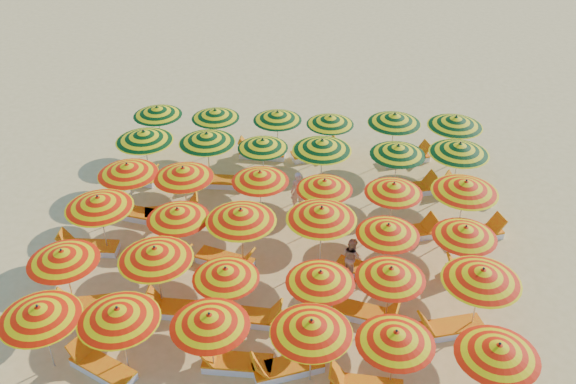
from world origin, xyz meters
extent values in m
plane|color=#F2C46B|center=(0.00, 0.00, 0.00)|extent=(120.00, 120.00, 0.00)
cylinder|color=silver|center=(-5.10, -5.38, 0.97)|extent=(0.04, 0.04, 1.93)
cone|color=#DF6700|center=(-5.10, -5.38, 1.80)|extent=(2.26, 2.26, 0.37)
sphere|color=black|center=(-5.10, -5.38, 2.01)|extent=(0.06, 0.06, 0.06)
cylinder|color=silver|center=(-3.28, -5.23, 0.97)|extent=(0.04, 0.04, 1.94)
cone|color=#DF6700|center=(-3.28, -5.23, 1.81)|extent=(2.10, 2.10, 0.37)
sphere|color=black|center=(-3.28, -5.23, 2.02)|extent=(0.06, 0.06, 0.06)
cylinder|color=silver|center=(-1.17, -5.11, 0.93)|extent=(0.04, 0.04, 1.87)
cone|color=#DF6700|center=(-1.17, -5.11, 1.74)|extent=(2.45, 2.45, 0.36)
sphere|color=black|center=(-1.17, -5.11, 1.95)|extent=(0.06, 0.06, 0.06)
cylinder|color=silver|center=(1.16, -5.10, 0.95)|extent=(0.04, 0.04, 1.91)
cone|color=#DF6700|center=(1.16, -5.10, 1.78)|extent=(2.30, 2.30, 0.36)
sphere|color=black|center=(1.16, -5.10, 1.99)|extent=(0.06, 0.06, 0.06)
cylinder|color=silver|center=(3.05, -5.11, 0.90)|extent=(0.03, 0.03, 1.81)
cone|color=#DF6700|center=(3.05, -5.11, 1.69)|extent=(1.89, 1.89, 0.34)
sphere|color=black|center=(3.05, -5.11, 1.88)|extent=(0.06, 0.06, 0.06)
cylinder|color=silver|center=(5.23, -5.30, 0.93)|extent=(0.04, 0.04, 1.87)
cone|color=#DF6700|center=(5.23, -5.30, 1.74)|extent=(1.96, 1.96, 0.36)
sphere|color=black|center=(5.23, -5.30, 1.95)|extent=(0.06, 0.06, 0.06)
cylinder|color=silver|center=(-5.42, -3.30, 0.94)|extent=(0.04, 0.04, 1.87)
cone|color=#DF6700|center=(-5.42, -3.30, 1.75)|extent=(2.05, 2.05, 0.36)
sphere|color=black|center=(-5.42, -3.30, 1.95)|extent=(0.06, 0.06, 0.06)
cylinder|color=silver|center=(-3.04, -3.04, 0.98)|extent=(0.04, 0.04, 1.97)
cone|color=#DF6700|center=(-3.04, -3.04, 1.84)|extent=(2.22, 2.22, 0.37)
sphere|color=black|center=(-3.04, -3.04, 2.05)|extent=(0.07, 0.07, 0.07)
cylinder|color=silver|center=(-1.15, -3.33, 0.86)|extent=(0.03, 0.03, 1.72)
cone|color=#DF6700|center=(-1.15, -3.33, 1.61)|extent=(2.09, 2.09, 0.33)
sphere|color=black|center=(-1.15, -3.33, 1.80)|extent=(0.06, 0.06, 0.06)
cylinder|color=silver|center=(1.24, -3.26, 0.88)|extent=(0.03, 0.03, 1.77)
cone|color=#DF6700|center=(1.24, -3.26, 1.65)|extent=(1.96, 1.96, 0.34)
sphere|color=black|center=(1.24, -3.26, 1.84)|extent=(0.06, 0.06, 0.06)
cylinder|color=silver|center=(2.98, -2.94, 0.90)|extent=(0.03, 0.03, 1.79)
cone|color=#DF6700|center=(2.98, -2.94, 1.67)|extent=(2.24, 2.24, 0.34)
sphere|color=black|center=(2.98, -2.94, 1.87)|extent=(0.06, 0.06, 0.06)
cylinder|color=silver|center=(5.19, -2.98, 0.99)|extent=(0.04, 0.04, 1.98)
cone|color=#DF6700|center=(5.19, -2.98, 1.85)|extent=(2.28, 2.28, 0.38)
sphere|color=black|center=(5.19, -2.98, 2.07)|extent=(0.07, 0.07, 0.07)
cylinder|color=silver|center=(-5.30, -0.98, 0.99)|extent=(0.04, 0.04, 1.97)
cone|color=#DF6700|center=(-5.30, -0.98, 1.84)|extent=(1.98, 1.98, 0.38)
sphere|color=black|center=(-5.30, -0.98, 2.05)|extent=(0.07, 0.07, 0.07)
cylinder|color=silver|center=(-2.97, -1.07, 0.90)|extent=(0.03, 0.03, 1.81)
cone|color=#DF6700|center=(-2.97, -1.07, 1.69)|extent=(1.89, 1.89, 0.34)
sphere|color=black|center=(-2.97, -1.07, 1.88)|extent=(0.06, 0.06, 0.06)
cylinder|color=silver|center=(-1.13, -1.18, 1.00)|extent=(0.04, 0.04, 2.00)
cone|color=#DF6700|center=(-1.13, -1.18, 1.87)|extent=(2.55, 2.55, 0.38)
sphere|color=black|center=(-1.13, -1.18, 2.08)|extent=(0.07, 0.07, 0.07)
cylinder|color=silver|center=(1.09, -0.85, 1.00)|extent=(0.04, 0.04, 2.01)
cone|color=#DF6700|center=(1.09, -0.85, 1.87)|extent=(2.65, 2.65, 0.38)
sphere|color=black|center=(1.09, -0.85, 2.09)|extent=(0.07, 0.07, 0.07)
cylinder|color=silver|center=(2.95, -1.11, 0.89)|extent=(0.03, 0.03, 1.77)
cone|color=#DF6700|center=(2.95, -1.11, 1.65)|extent=(2.29, 2.29, 0.34)
sphere|color=black|center=(2.95, -1.11, 1.85)|extent=(0.06, 0.06, 0.06)
cylinder|color=silver|center=(5.04, -0.99, 0.89)|extent=(0.03, 0.03, 1.78)
cone|color=#DF6700|center=(5.04, -0.99, 1.66)|extent=(1.81, 1.81, 0.34)
sphere|color=black|center=(5.04, -0.99, 1.86)|extent=(0.06, 0.06, 0.06)
cylinder|color=silver|center=(-5.09, 0.97, 0.95)|extent=(0.04, 0.04, 1.90)
cone|color=#DF6700|center=(-5.09, 0.97, 1.77)|extent=(2.24, 2.24, 0.36)
sphere|color=black|center=(-5.09, 0.97, 1.98)|extent=(0.06, 0.06, 0.06)
cylinder|color=silver|center=(-3.32, 0.98, 0.94)|extent=(0.04, 0.04, 1.89)
cone|color=#DF6700|center=(-3.32, 0.98, 1.76)|extent=(2.23, 2.23, 0.36)
sphere|color=black|center=(-3.32, 0.98, 1.97)|extent=(0.06, 0.06, 0.06)
cylinder|color=silver|center=(-0.94, 1.15, 0.90)|extent=(0.03, 0.03, 1.79)
cone|color=#DF6700|center=(-0.94, 1.15, 1.67)|extent=(2.05, 2.05, 0.34)
sphere|color=black|center=(-0.94, 1.15, 1.87)|extent=(0.06, 0.06, 0.06)
cylinder|color=silver|center=(1.07, 0.99, 0.87)|extent=(0.03, 0.03, 1.74)
cone|color=#DF6700|center=(1.07, 0.99, 1.62)|extent=(1.97, 1.97, 0.33)
sphere|color=black|center=(1.07, 0.99, 1.81)|extent=(0.06, 0.06, 0.06)
cylinder|color=silver|center=(3.15, 1.00, 0.88)|extent=(0.03, 0.03, 1.77)
cone|color=#DF6700|center=(3.15, 1.00, 1.65)|extent=(2.00, 2.00, 0.34)
sphere|color=black|center=(3.15, 1.00, 1.84)|extent=(0.06, 0.06, 0.06)
cylinder|color=silver|center=(5.24, 0.98, 1.00)|extent=(0.04, 0.04, 2.00)
cone|color=#DF6700|center=(5.24, 0.98, 1.87)|extent=(2.51, 2.51, 0.38)
sphere|color=black|center=(5.24, 0.98, 2.09)|extent=(0.07, 0.07, 0.07)
cylinder|color=silver|center=(-5.18, 3.00, 0.98)|extent=(0.04, 0.04, 1.96)
cone|color=#727406|center=(-5.18, 3.00, 1.83)|extent=(2.35, 2.35, 0.37)
sphere|color=black|center=(-5.18, 3.00, 2.04)|extent=(0.07, 0.07, 0.07)
cylinder|color=silver|center=(-3.05, 3.16, 0.96)|extent=(0.04, 0.04, 1.92)
cone|color=#727406|center=(-3.05, 3.16, 1.80)|extent=(2.03, 2.03, 0.37)
sphere|color=black|center=(-3.05, 3.16, 2.01)|extent=(0.06, 0.06, 0.06)
cylinder|color=silver|center=(-1.18, 3.31, 0.86)|extent=(0.03, 0.03, 1.72)
cone|color=#727406|center=(-1.18, 3.31, 1.60)|extent=(2.03, 2.03, 0.33)
sphere|color=black|center=(-1.18, 3.31, 1.79)|extent=(0.06, 0.06, 0.06)
cylinder|color=silver|center=(0.85, 3.02, 0.99)|extent=(0.04, 0.04, 1.98)
cone|color=#727406|center=(0.85, 3.02, 1.85)|extent=(2.22, 2.22, 0.38)
sphere|color=black|center=(0.85, 3.02, 2.06)|extent=(0.07, 0.07, 0.07)
cylinder|color=silver|center=(3.34, 3.19, 0.92)|extent=(0.04, 0.04, 1.84)
cone|color=#727406|center=(3.34, 3.19, 1.72)|extent=(2.09, 2.09, 0.35)
sphere|color=black|center=(3.34, 3.19, 1.92)|extent=(0.06, 0.06, 0.06)
cylinder|color=silver|center=(5.32, 3.30, 0.99)|extent=(0.04, 0.04, 1.98)
cone|color=#727406|center=(5.32, 3.30, 1.84)|extent=(2.48, 2.48, 0.38)
sphere|color=black|center=(5.32, 3.30, 2.06)|extent=(0.07, 0.07, 0.07)
cylinder|color=silver|center=(-5.36, 5.17, 0.90)|extent=(0.03, 0.03, 1.79)
cone|color=#727406|center=(-5.36, 5.17, 1.67)|extent=(2.35, 2.35, 0.34)
sphere|color=black|center=(-5.36, 5.17, 1.87)|extent=(0.06, 0.06, 0.06)
cylinder|color=silver|center=(-3.21, 5.25, 0.88)|extent=(0.03, 0.03, 1.75)
cone|color=#727406|center=(-3.21, 5.25, 1.64)|extent=(2.12, 2.12, 0.33)
sphere|color=black|center=(-3.21, 5.25, 1.83)|extent=(0.06, 0.06, 0.06)
cylinder|color=silver|center=(-0.93, 5.30, 0.89)|extent=(0.03, 0.03, 1.77)
cone|color=#727406|center=(-0.93, 5.30, 1.66)|extent=(1.90, 1.90, 0.34)
sphere|color=black|center=(-0.93, 5.30, 1.85)|extent=(0.06, 0.06, 0.06)
cylinder|color=silver|center=(0.99, 5.28, 0.86)|extent=(0.03, 0.03, 1.72)
cone|color=#727406|center=(0.99, 5.28, 1.61)|extent=(2.27, 2.27, 0.33)
sphere|color=black|center=(0.99, 5.28, 1.79)|extent=(0.06, 0.06, 0.06)
cylinder|color=silver|center=(3.27, 5.32, 0.95)|extent=(0.04, 0.04, 1.91)
cone|color=#727406|center=(3.27, 5.32, 1.78)|extent=(2.05, 2.05, 0.36)
sphere|color=black|center=(3.27, 5.32, 1.99)|extent=(0.06, 0.06, 0.06)
cylinder|color=silver|center=(5.40, 5.25, 0.98)|extent=(0.04, 0.04, 1.95)
cone|color=#727406|center=(5.40, 5.25, 1.82)|extent=(2.57, 2.57, 0.37)
sphere|color=black|center=(5.40, 5.25, 2.04)|extent=(0.07, 0.07, 0.07)
cube|color=white|center=(-3.83, -5.44, 0.10)|extent=(1.79, 1.24, 0.20)
cube|color=orange|center=(-3.83, -5.44, 0.23)|extent=(1.79, 1.24, 0.06)
cube|color=orange|center=(-4.47, -5.14, 0.45)|extent=(0.57, 0.68, 0.48)
cube|color=white|center=(-0.62, -4.93, 0.10)|extent=(1.71, 0.61, 0.20)
cube|color=orange|center=(-0.62, -4.93, 0.23)|extent=(1.71, 0.61, 0.06)
cube|color=orange|center=(-1.32, -4.94, 0.45)|extent=(0.37, 0.59, 0.48)
cube|color=white|center=(0.61, -4.92, 0.10)|extent=(1.79, 1.20, 0.20)
cube|color=orange|center=(0.61, -4.92, 0.23)|extent=(1.79, 1.20, 0.06)
cube|color=orange|center=(-0.04, -5.19, 0.45)|extent=(0.56, 0.68, 0.48)
cube|color=orange|center=(1.80, -5.29, 0.45)|extent=(0.39, 0.59, 0.48)
cube|color=white|center=(-4.87, -3.40, 0.10)|extent=(1.79, 1.01, 0.20)
cube|color=orange|center=(-4.87, -3.40, 0.23)|extent=(1.79, 1.01, 0.06)
cube|color=orange|center=(-5.55, -3.58, 0.45)|extent=(0.51, 0.66, 0.48)
cube|color=white|center=(-2.49, -3.28, 0.10)|extent=(1.70, 0.59, 0.20)
cube|color=orange|center=(-2.49, -3.28, 0.23)|extent=(1.70, 0.59, 0.06)
cube|color=orange|center=(-3.19, -3.28, 0.45)|extent=(0.37, 0.58, 0.48)
cube|color=white|center=(-0.60, -3.35, 0.10)|extent=(1.72, 0.63, 0.20)
cube|color=orange|center=(-0.60, -3.35, 0.23)|extent=(1.72, 0.63, 0.06)
cube|color=orange|center=(0.10, -3.37, 0.45)|extent=(0.38, 0.59, 0.48)
cube|color=white|center=(2.43, -2.87, 0.10)|extent=(1.79, 0.95, 0.20)
cube|color=orange|center=(2.43, -2.87, 0.23)|extent=(1.79, 0.95, 0.06)
cube|color=orange|center=(3.11, -3.03, 0.45)|extent=(0.49, 0.65, 0.48)
cube|color=white|center=(4.64, -3.16, 0.10)|extent=(1.80, 1.08, 0.20)
cube|color=orange|center=(4.64, -3.16, 0.23)|extent=(1.80, 1.08, 0.06)
cube|color=orange|center=(3.98, -3.38, 0.45)|extent=(0.53, 0.67, 0.48)
cube|color=white|center=(-5.85, -1.00, 0.10)|extent=(1.73, 0.67, 0.20)
cube|color=orange|center=(-5.85, -1.00, 0.23)|extent=(1.73, 0.67, 0.06)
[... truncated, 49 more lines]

